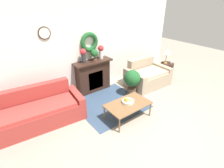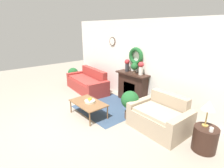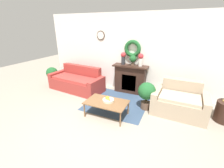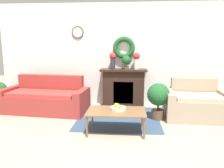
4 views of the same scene
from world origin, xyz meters
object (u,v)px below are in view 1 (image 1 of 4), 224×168
(loveseat_right, at_px, (147,76))
(vase_on_mantel_left, at_px, (83,55))
(couch_left, at_px, (39,111))
(table_lamp, at_px, (167,52))
(fireplace, at_px, (93,76))
(side_table_by_loveseat, at_px, (166,70))
(mug, at_px, (171,62))
(coffee_table, at_px, (128,105))
(potted_plant_on_mantel, at_px, (94,54))
(potted_plant_floor_by_loveseat, at_px, (132,80))
(vase_on_mantel_right, at_px, (101,51))
(fruit_bowl, at_px, (128,101))

(loveseat_right, bearing_deg, vase_on_mantel_left, 160.92)
(vase_on_mantel_left, bearing_deg, couch_left, -159.72)
(table_lamp, bearing_deg, fireplace, 165.22)
(side_table_by_loveseat, relative_size, mug, 6.10)
(fireplace, distance_m, mug, 2.97)
(fireplace, bearing_deg, couch_left, -162.73)
(vase_on_mantel_left, bearing_deg, coffee_table, -83.47)
(loveseat_right, distance_m, potted_plant_on_mantel, 1.98)
(loveseat_right, xyz_separation_m, side_table_by_loveseat, (1.08, 0.01, -0.05))
(mug, bearing_deg, fireplace, 163.60)
(mug, bearing_deg, potted_plant_floor_by_loveseat, -176.99)
(potted_plant_floor_by_loveseat, bearing_deg, vase_on_mantel_right, 116.08)
(potted_plant_floor_by_loveseat, bearing_deg, fireplace, 129.88)
(fireplace, bearing_deg, table_lamp, -14.78)
(vase_on_mantel_left, bearing_deg, potted_plant_floor_by_loveseat, -41.55)
(loveseat_right, height_order, vase_on_mantel_left, vase_on_mantel_left)
(vase_on_mantel_left, height_order, potted_plant_floor_by_loveseat, vase_on_mantel_left)
(vase_on_mantel_right, relative_size, potted_plant_floor_by_loveseat, 0.52)
(couch_left, height_order, potted_plant_on_mantel, potted_plant_on_mantel)
(potted_plant_on_mantel, bearing_deg, couch_left, -163.69)
(coffee_table, height_order, vase_on_mantel_right, vase_on_mantel_right)
(side_table_by_loveseat, height_order, mug, mug)
(table_lamp, relative_size, potted_plant_on_mantel, 1.58)
(couch_left, relative_size, table_lamp, 3.83)
(side_table_by_loveseat, distance_m, table_lamp, 0.71)
(potted_plant_floor_by_loveseat, bearing_deg, couch_left, 172.36)
(mug, bearing_deg, potted_plant_on_mantel, 163.48)
(coffee_table, bearing_deg, couch_left, 147.40)
(loveseat_right, relative_size, coffee_table, 1.29)
(couch_left, xyz_separation_m, potted_plant_on_mantel, (1.96, 0.57, 0.91))
(vase_on_mantel_left, bearing_deg, potted_plant_on_mantel, -3.24)
(couch_left, relative_size, vase_on_mantel_right, 5.04)
(side_table_by_loveseat, distance_m, potted_plant_floor_by_loveseat, 1.97)
(couch_left, height_order, vase_on_mantel_left, vase_on_mantel_left)
(table_lamp, bearing_deg, coffee_table, -159.48)
(table_lamp, height_order, potted_plant_floor_by_loveseat, table_lamp)
(side_table_by_loveseat, bearing_deg, fruit_bowl, -161.40)
(mug, relative_size, potted_plant_on_mantel, 0.25)
(couch_left, height_order, fruit_bowl, couch_left)
(fireplace, distance_m, vase_on_mantel_left, 0.80)
(fruit_bowl, bearing_deg, table_lamp, 19.86)
(fruit_bowl, bearing_deg, couch_left, 148.75)
(couch_left, distance_m, table_lamp, 4.61)
(coffee_table, height_order, potted_plant_on_mantel, potted_plant_on_mantel)
(vase_on_mantel_right, xyz_separation_m, potted_plant_floor_by_loveseat, (0.47, -0.95, -0.75))
(couch_left, height_order, potted_plant_floor_by_loveseat, couch_left)
(loveseat_right, xyz_separation_m, table_lamp, (1.02, 0.06, 0.65))
(fruit_bowl, distance_m, table_lamp, 2.96)
(fruit_bowl, relative_size, vase_on_mantel_left, 0.71)
(coffee_table, bearing_deg, vase_on_mantel_right, 76.85)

